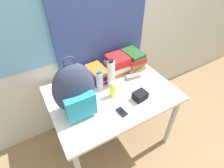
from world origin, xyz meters
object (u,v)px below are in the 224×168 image
camera_pouch (140,96)px  water_bottle (100,81)px  backpack (75,91)px  sunglasses_case (133,77)px  book_stack_center (118,64)px  book_stack_left (98,73)px  sports_bottle (111,74)px  book_stack_right (132,60)px  sunscreen_bottle (112,90)px  cell_phone (122,112)px

camera_pouch → water_bottle: bearing=129.2°
water_bottle → backpack: bearing=-151.3°
sunglasses_case → backpack: bearing=-168.8°
backpack → book_stack_center: 0.65m
book_stack_left → book_stack_center: bearing=-0.5°
book_stack_center → sports_bottle: bearing=-136.7°
book_stack_center → book_stack_right: (0.17, -0.00, -0.01)m
sunscreen_bottle → camera_pouch: sunscreen_bottle is taller
backpack → camera_pouch: bearing=-15.5°
book_stack_left → sunglasses_case: bearing=-31.2°
book_stack_center → sports_bottle: 0.24m
sports_bottle → cell_phone: (-0.10, -0.34, -0.13)m
backpack → camera_pouch: (0.52, -0.14, -0.18)m
book_stack_right → sports_bottle: size_ratio=1.02×
cell_phone → camera_pouch: size_ratio=0.80×
book_stack_left → cell_phone: bearing=-94.3°
backpack → sports_bottle: size_ratio=1.79×
water_bottle → sports_bottle: bearing=-5.4°
camera_pouch → backpack: bearing=164.5°
sunscreen_bottle → camera_pouch: size_ratio=1.12×
cell_phone → backpack: bearing=145.8°
book_stack_left → water_bottle: size_ratio=1.36×
book_stack_right → book_stack_center: bearing=179.8°
sports_bottle → camera_pouch: bearing=-65.9°
sports_bottle → sunglasses_case: (0.24, -0.02, -0.12)m
book_stack_center → sunglasses_case: book_stack_center is taller
sports_bottle → sunglasses_case: bearing=-3.6°
book_stack_right → water_bottle: bearing=-161.6°
water_bottle → cell_phone: water_bottle is taller
water_bottle → sunscreen_bottle: water_bottle is taller
book_stack_left → book_stack_center: size_ratio=1.14×
book_stack_left → sports_bottle: 0.19m
book_stack_right → cell_phone: (-0.44, -0.51, -0.08)m
book_stack_right → sports_bottle: (-0.35, -0.16, 0.05)m
water_bottle → sunglasses_case: size_ratio=1.27×
book_stack_center → cell_phone: size_ratio=2.31×
book_stack_left → sports_bottle: bearing=-70.9°
sunscreen_bottle → camera_pouch: (0.19, -0.15, -0.03)m
book_stack_right → cell_phone: book_stack_right is taller
book_stack_center → water_bottle: 0.33m
book_stack_left → sunglasses_case: size_ratio=1.73×
book_stack_left → sunscreen_bottle: 0.30m
sunscreen_bottle → cell_phone: 0.22m
book_stack_right → sunglasses_case: 0.22m
book_stack_center → backpack: bearing=-151.6°
sports_bottle → backpack: bearing=-160.1°
book_stack_right → book_stack_left: bearing=179.6°
sports_bottle → sunglasses_case: sports_bottle is taller
sports_bottle → water_bottle: bearing=174.6°
backpack → cell_phone: 0.41m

